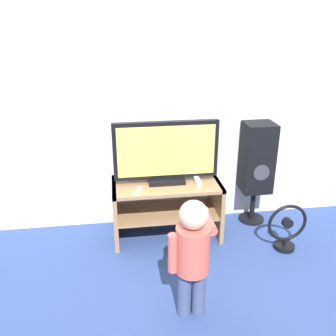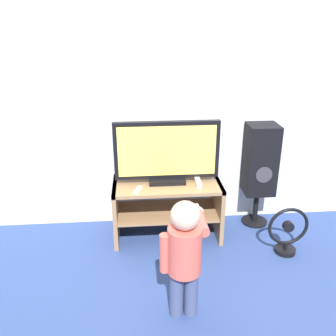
# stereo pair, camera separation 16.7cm
# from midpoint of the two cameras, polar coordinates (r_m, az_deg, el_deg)

# --- Properties ---
(ground_plane) EXTENTS (16.00, 16.00, 0.00)m
(ground_plane) POSITION_cam_midpoint_polar(r_m,az_deg,el_deg) (3.37, -1.09, -12.20)
(ground_plane) COLOR navy
(wall_back) EXTENTS (10.00, 0.06, 2.60)m
(wall_back) POSITION_cam_midpoint_polar(r_m,az_deg,el_deg) (3.39, -2.48, 11.93)
(wall_back) COLOR silver
(wall_back) RESTS_ON ground_plane
(tv_stand) EXTENTS (0.96, 0.48, 0.53)m
(tv_stand) POSITION_cam_midpoint_polar(r_m,az_deg,el_deg) (3.40, -1.65, -5.13)
(tv_stand) COLOR #93704C
(tv_stand) RESTS_ON ground_plane
(television) EXTENTS (0.91, 0.20, 0.55)m
(television) POSITION_cam_midpoint_polar(r_m,az_deg,el_deg) (3.24, -1.78, 2.28)
(television) COLOR black
(television) RESTS_ON tv_stand
(game_console) EXTENTS (0.04, 0.19, 0.05)m
(game_console) POSITION_cam_midpoint_polar(r_m,az_deg,el_deg) (3.30, 3.01, -2.00)
(game_console) COLOR white
(game_console) RESTS_ON tv_stand
(remote_primary) EXTENTS (0.08, 0.13, 0.03)m
(remote_primary) POSITION_cam_midpoint_polar(r_m,az_deg,el_deg) (3.16, -6.04, -3.49)
(remote_primary) COLOR white
(remote_primary) RESTS_ON tv_stand
(child) EXTENTS (0.33, 0.49, 0.86)m
(child) POSITION_cam_midpoint_polar(r_m,az_deg,el_deg) (2.47, 1.79, -12.36)
(child) COLOR #3F4C72
(child) RESTS_ON ground_plane
(speaker_tower) EXTENTS (0.28, 0.27, 1.00)m
(speaker_tower) POSITION_cam_midpoint_polar(r_m,az_deg,el_deg) (3.60, 12.12, 1.19)
(speaker_tower) COLOR black
(speaker_tower) RESTS_ON ground_plane
(floor_fan) EXTENTS (0.35, 0.18, 0.43)m
(floor_fan) POSITION_cam_midpoint_polar(r_m,az_deg,el_deg) (3.40, 16.26, -8.93)
(floor_fan) COLOR black
(floor_fan) RESTS_ON ground_plane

